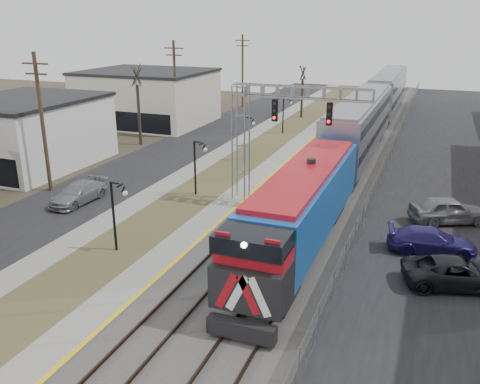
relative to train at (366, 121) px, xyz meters
The scene contains 18 objects.
street_west 20.13m from the train, 148.54° to the right, with size 7.00×120.00×0.04m, color black.
sidewalk 16.51m from the train, 140.23° to the right, with size 2.00×120.00×0.08m, color gray.
grass_median 14.37m from the train, 132.41° to the right, with size 4.00×120.00×0.06m, color #4A4B28.
platform 12.57m from the train, 122.00° to the right, with size 2.00×120.00×0.24m, color gray.
ballast_bed 10.87m from the train, 98.21° to the right, with size 8.00×120.00×0.20m, color #595651.
platform_edge 12.11m from the train, 118.38° to the right, with size 0.24×120.00×0.01m, color gold.
track_near 11.28m from the train, 108.60° to the right, with size 1.58×120.00×0.15m.
track_far 10.72m from the train, 90.00° to the right, with size 1.58×120.00×0.15m.
train is the anchor object (origin of this frame).
signal_gantry 18.13m from the train, 103.81° to the right, with size 9.00×1.07×8.15m.
lampposts 28.75m from the train, 109.31° to the right, with size 0.14×62.14×4.00m.
utility_poles 28.65m from the train, 134.43° to the right, with size 0.28×80.28×10.00m.
fence 10.95m from the train, 75.45° to the right, with size 0.04×120.00×1.60m, color gray.
bare_trees 19.29m from the train, 160.34° to the right, with size 12.30×42.30×5.95m.
car_lot_c 26.24m from the train, 72.42° to the right, with size 2.32×5.04×1.40m, color black.
car_lot_d 22.57m from the train, 72.69° to the right, with size 1.90×4.68×1.36m, color navy.
car_lot_e 18.28m from the train, 65.41° to the right, with size 1.94×4.83×1.64m, color slate.
car_street_b 27.37m from the train, 126.73° to the right, with size 1.91×4.69×1.36m, color gray.
Camera 1 is at (11.55, -3.28, 12.18)m, focal length 38.00 mm.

